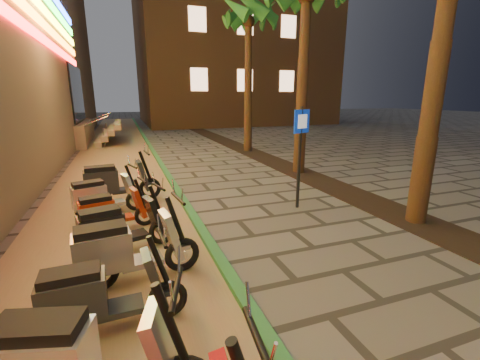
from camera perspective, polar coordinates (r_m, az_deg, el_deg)
name	(u,v)px	position (r m, az deg, el deg)	size (l,w,h in m)	color
ground	(330,316)	(4.43, 15.67, -22.25)	(120.00, 120.00, 0.00)	#474442
parking_strip	(115,168)	(13.09, -21.31, 2.02)	(3.40, 60.00, 0.01)	#8C7251
green_curb	(161,164)	(13.14, -13.92, 2.84)	(0.18, 60.00, 0.10)	#286D37
planting_strip	(332,186)	(10.08, 16.03, -1.03)	(1.20, 40.00, 0.02)	black
palm_d	(249,21)	(16.26, 1.54, 26.34)	(2.97, 3.02, 7.16)	#472D19
pedestrian_sign	(300,144)	(7.63, 10.68, 6.37)	(0.50, 0.23, 2.41)	black
scooter_5	(98,297)	(4.08, -23.90, -18.41)	(1.57, 0.55, 1.11)	black
scooter_6	(124,250)	(4.87, -19.96, -11.67)	(1.76, 0.68, 1.24)	black
scooter_7	(117,228)	(5.78, -20.96, -7.98)	(1.62, 0.80, 1.14)	black
scooter_8	(109,212)	(6.78, -22.23, -5.21)	(1.47, 0.71, 1.04)	black
scooter_9	(101,196)	(7.71, -23.43, -2.70)	(1.59, 0.84, 1.13)	black
scooter_10	(114,182)	(8.56, -21.56, -0.36)	(1.85, 0.70, 1.30)	black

